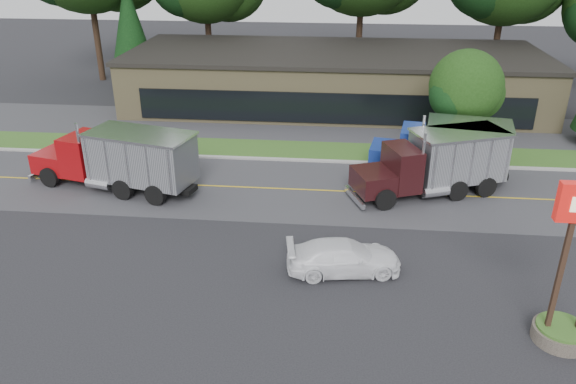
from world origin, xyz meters
name	(u,v)px	position (x,y,z in m)	size (l,w,h in m)	color
ground	(268,282)	(0.00, 0.00, 0.00)	(140.00, 140.00, 0.00)	#2D2D31
road	(289,189)	(0.00, 9.00, 0.00)	(60.00, 8.00, 0.02)	#4D4D51
center_line	(289,189)	(0.00, 9.00, 0.00)	(60.00, 0.12, 0.01)	gold
curb	(296,161)	(0.00, 13.20, 0.00)	(60.00, 0.30, 0.12)	#9E9E99
grass_verge	(298,150)	(0.00, 15.00, 0.00)	(60.00, 3.40, 0.03)	#2C541C
far_parking	(304,126)	(0.00, 20.00, 0.00)	(60.00, 7.00, 0.02)	#4D4D51
strip_mall	(334,79)	(2.00, 26.00, 2.00)	(32.00, 12.00, 4.00)	#8E7F57
bilo_sign	(571,291)	(10.50, -2.50, 2.02)	(2.20, 1.90, 5.95)	#6B6054
evergreen_left	(130,28)	(-16.00, 30.00, 5.15)	(4.13, 4.13, 9.38)	#382619
tree_verge	(467,90)	(10.07, 15.06, 4.23)	(4.66, 4.38, 6.64)	#382619
dump_truck_red	(121,158)	(-8.99, 8.21, 1.81)	(9.71, 4.71, 3.36)	black
dump_truck_blue	(447,148)	(8.66, 11.46, 1.80)	(7.84, 3.82, 3.36)	black
dump_truck_maroon	(438,162)	(7.86, 9.34, 1.80)	(8.46, 5.22, 3.36)	black
rally_car	(344,257)	(3.00, 1.12, 0.68)	(1.91, 4.70, 1.37)	white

